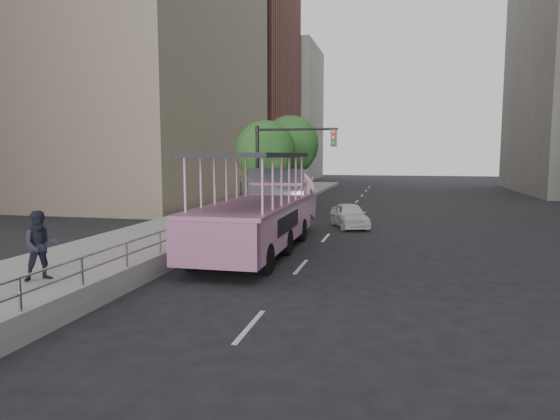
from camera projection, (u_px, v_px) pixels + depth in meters
The scene contains 13 objects.
ground at pixel (235, 298), 13.09m from camera, with size 160.00×160.00×0.00m, color black.
sidewalk at pixel (187, 229), 24.06m from camera, with size 5.50×80.00×0.30m, color gray.
kerb_wall at pixel (161, 259), 15.68m from camera, with size 0.24×30.00×0.36m, color #AAA9A4.
guardrail at pixel (160, 238), 15.61m from camera, with size 0.07×22.00×0.71m.
duck_boat at pixel (263, 213), 20.06m from camera, with size 2.97×11.50×3.81m.
car at pixel (350, 215), 25.76m from camera, with size 1.49×3.70×1.26m, color silver.
pedestrian_mid at pixel (41, 246), 13.69m from camera, with size 0.94×0.73×1.93m, color #262838.
parking_sign at pixel (241, 198), 23.26m from camera, with size 0.21×0.60×2.75m.
traffic_signal at pixel (280, 159), 25.19m from camera, with size 4.20×0.32×5.20m.
street_tree_near at pixel (267, 153), 28.83m from camera, with size 3.52×3.52×5.72m.
street_tree_far at pixel (291, 146), 34.54m from camera, with size 3.97×3.97×6.45m.
midrise_brick at pixel (218, 80), 62.18m from camera, with size 18.00×16.00×26.00m, color brown.
midrise_stone_b at pixel (266, 114), 77.54m from camera, with size 16.00×14.00×20.00m, color gray.
Camera 1 is at (4.06, -12.15, 3.75)m, focal length 32.00 mm.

